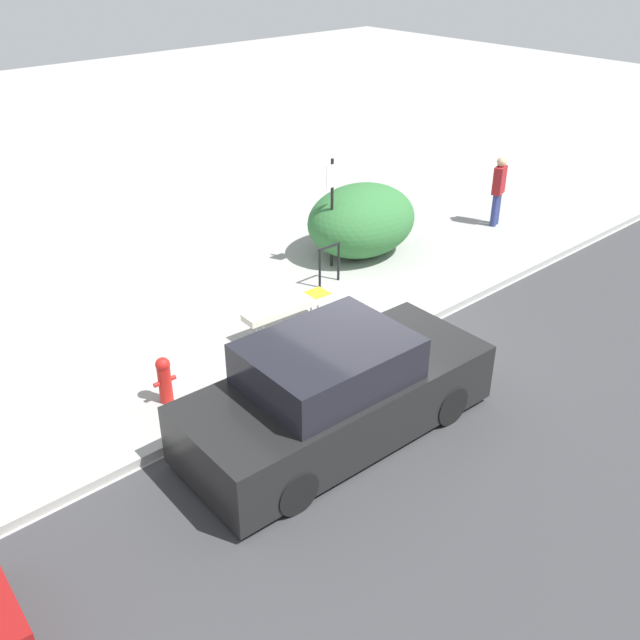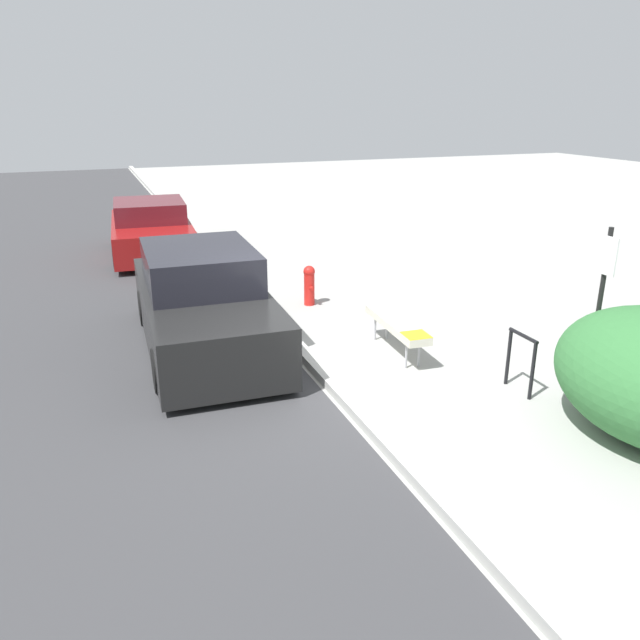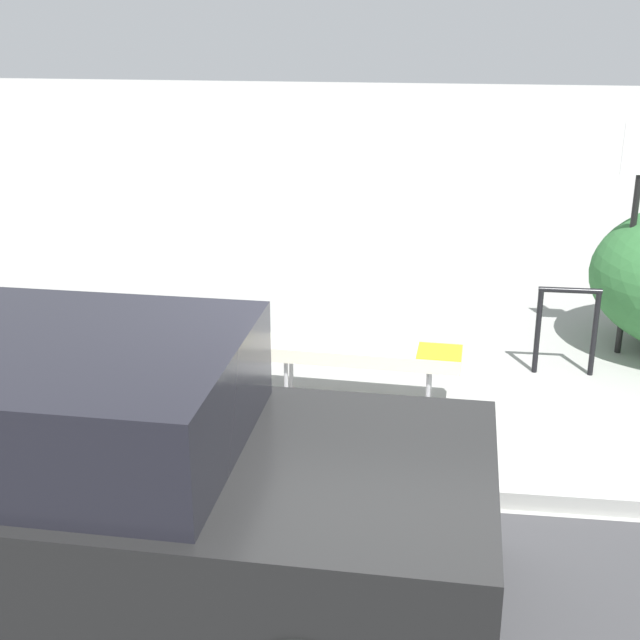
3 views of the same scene
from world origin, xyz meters
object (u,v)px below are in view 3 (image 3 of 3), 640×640
at_px(bench, 359,354).
at_px(parked_car_near, 77,487).
at_px(fire_hydrant, 24,364).
at_px(sign_post, 635,213).
at_px(bike_rack, 567,322).

height_order(bench, parked_car_near, parked_car_near).
bearing_deg(fire_hydrant, parked_car_near, -58.68).
bearing_deg(sign_post, parked_car_near, -131.89).
height_order(sign_post, parked_car_near, sign_post).
xyz_separation_m(bench, sign_post, (2.40, 1.48, 0.92)).
bearing_deg(bike_rack, fire_hydrant, -163.56).
height_order(bike_rack, fire_hydrant, bike_rack).
xyz_separation_m(bike_rack, fire_hydrant, (-4.52, -1.34, -0.09)).
bearing_deg(fire_hydrant, bike_rack, 16.44).
bearing_deg(parked_car_near, bike_rack, 50.87).
distance_m(sign_post, fire_hydrant, 5.55).
height_order(sign_post, fire_hydrant, sign_post).
bearing_deg(bench, bike_rack, 30.11).
distance_m(bench, parked_car_near, 3.02).
height_order(bench, sign_post, sign_post).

